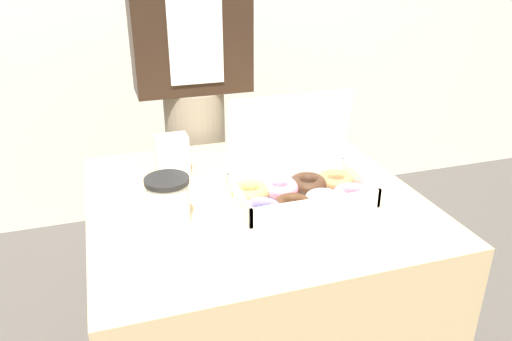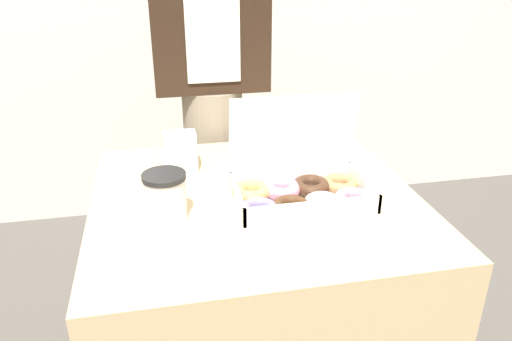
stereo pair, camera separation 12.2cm
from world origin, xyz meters
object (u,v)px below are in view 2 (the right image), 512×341
(donut_box, at_px, (301,188))
(coffee_cup, at_px, (165,196))
(napkin_holder, at_px, (181,152))
(person_customer, at_px, (211,72))

(donut_box, relative_size, coffee_cup, 3.18)
(donut_box, bearing_deg, napkin_holder, 137.88)
(donut_box, xyz_separation_m, person_customer, (-0.15, 0.61, 0.16))
(donut_box, distance_m, napkin_holder, 0.38)
(person_customer, bearing_deg, coffee_cup, -106.59)
(donut_box, distance_m, coffee_cup, 0.34)
(napkin_holder, distance_m, person_customer, 0.40)
(coffee_cup, distance_m, person_customer, 0.67)
(coffee_cup, distance_m, napkin_holder, 0.28)
(donut_box, distance_m, person_customer, 0.64)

